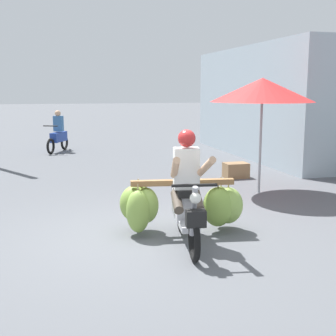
% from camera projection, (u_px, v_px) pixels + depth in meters
% --- Properties ---
extents(ground_plane, '(120.00, 120.00, 0.00)m').
position_uv_depth(ground_plane, '(145.00, 238.00, 6.44)').
color(ground_plane, '#56595E').
extents(motorbike_main_loaded, '(1.85, 1.90, 1.58)m').
position_uv_depth(motorbike_main_loaded, '(182.00, 202.00, 6.46)').
color(motorbike_main_loaded, black).
rests_on(motorbike_main_loaded, ground).
extents(motorbike_distant_ahead_left, '(0.84, 1.49, 1.40)m').
position_uv_depth(motorbike_distant_ahead_left, '(58.00, 135.00, 15.18)').
color(motorbike_distant_ahead_left, black).
rests_on(motorbike_distant_ahead_left, ground).
extents(shopfront_building, '(4.79, 7.49, 3.38)m').
position_uv_depth(shopfront_building, '(308.00, 102.00, 14.49)').
color(shopfront_building, '#9EADB7').
rests_on(shopfront_building, ground).
extents(market_umbrella_near_shop, '(2.07, 2.07, 2.33)m').
position_uv_depth(market_umbrella_near_shop, '(262.00, 90.00, 8.88)').
color(market_umbrella_near_shop, '#99999E').
rests_on(market_umbrella_near_shop, ground).
extents(produce_crate, '(0.56, 0.40, 0.36)m').
position_uv_depth(produce_crate, '(236.00, 170.00, 10.77)').
color(produce_crate, olive).
rests_on(produce_crate, ground).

